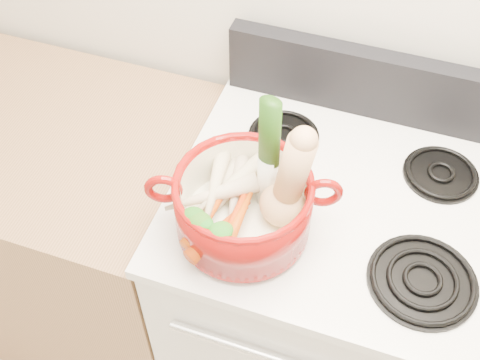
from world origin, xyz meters
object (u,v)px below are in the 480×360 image
(squash, at_px, (289,181))
(leek, at_px, (269,153))
(dutch_oven, at_px, (243,205))
(stove_body, at_px, (324,304))

(squash, relative_size, leek, 0.82)
(dutch_oven, relative_size, squash, 1.14)
(dutch_oven, distance_m, squash, 0.12)
(stove_body, relative_size, dutch_oven, 3.25)
(dutch_oven, xyz_separation_m, leek, (0.03, 0.06, 0.11))
(dutch_oven, height_order, leek, leek)
(squash, bearing_deg, stove_body, 64.48)
(leek, bearing_deg, stove_body, 47.34)
(stove_body, height_order, leek, leek)
(stove_body, xyz_separation_m, squash, (-0.11, -0.13, 0.66))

